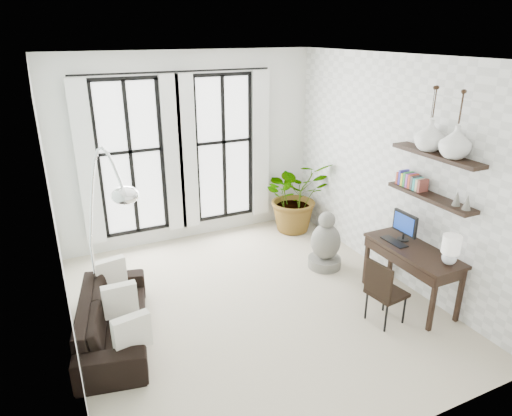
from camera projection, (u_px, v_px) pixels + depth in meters
floor at (253, 304)px, 6.20m from camera, size 5.00×5.00×0.00m
ceiling at (252, 57)px, 5.03m from camera, size 5.00×5.00×0.00m
wall_left at (56, 225)px, 4.71m from camera, size 0.00×5.00×5.00m
wall_right at (395, 171)px, 6.52m from camera, size 0.00×5.00×5.00m
wall_back at (190, 149)px, 7.72m from camera, size 4.50×0.00×4.50m
windows at (180, 154)px, 7.59m from camera, size 3.26×0.13×2.65m
wall_shelves at (430, 179)px, 5.75m from camera, size 0.25×1.30×0.60m
sofa at (113, 318)px, 5.44m from camera, size 1.12×2.02×0.56m
throw_pillows at (120, 300)px, 5.40m from camera, size 0.40×1.52×0.40m
plant at (296, 195)px, 8.30m from camera, size 1.32×1.18×1.35m
desk at (415, 254)px, 5.97m from camera, size 0.58×1.36×1.19m
desk_chair at (383, 289)px, 5.64m from camera, size 0.46×0.46×0.87m
arc_lamp at (104, 194)px, 5.21m from camera, size 0.73×0.84×2.29m
buddha at (325, 244)px, 7.05m from camera, size 0.51×0.51×0.92m
vase_a at (456, 142)px, 5.31m from camera, size 0.37×0.37×0.38m
vase_b at (430, 135)px, 5.64m from camera, size 0.37×0.37×0.38m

